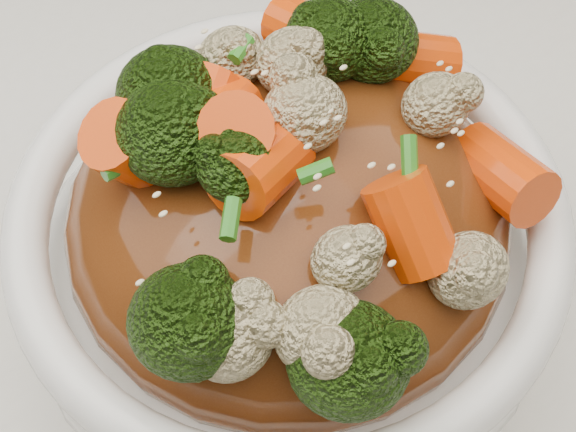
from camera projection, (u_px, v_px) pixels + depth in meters
tablecloth at (209, 293)px, 0.44m from camera, size 1.20×0.80×0.04m
bowl at (288, 260)px, 0.38m from camera, size 0.26×0.26×0.09m
sauce_base at (288, 220)px, 0.35m from camera, size 0.21×0.21×0.10m
carrots at (288, 115)px, 0.30m from camera, size 0.21×0.21×0.05m
broccoli at (288, 117)px, 0.30m from camera, size 0.21×0.21×0.05m
cauliflower at (288, 121)px, 0.30m from camera, size 0.21×0.21×0.04m
scallions at (288, 113)px, 0.30m from camera, size 0.15×0.15×0.02m
sesame_seeds at (288, 113)px, 0.30m from camera, size 0.18×0.18×0.01m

